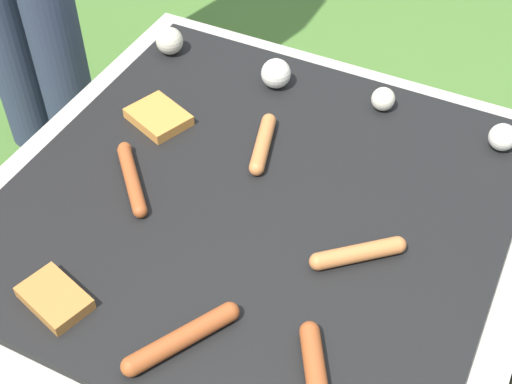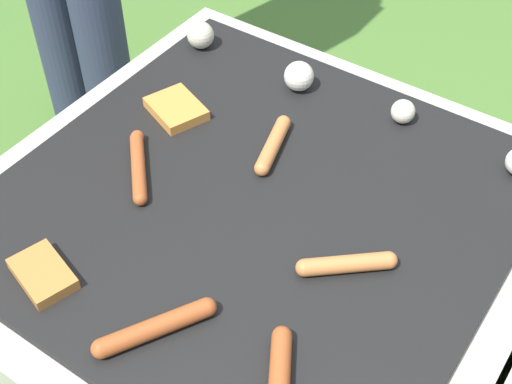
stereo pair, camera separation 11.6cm
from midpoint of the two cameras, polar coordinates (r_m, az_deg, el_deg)
name	(u,v)px [view 1 (the left image)]	position (r m, az deg, el deg)	size (l,w,h in m)	color
ground_plane	(256,345)	(1.52, -2.23, -12.24)	(14.00, 14.00, 0.00)	#47702D
grill	(256,282)	(1.34, -2.49, -7.32)	(0.90, 0.90, 0.44)	#B2AA9E
sausage_mid_right	(263,144)	(1.25, -2.09, 3.77)	(0.06, 0.15, 0.03)	#C6753D
sausage_mid_left	(358,253)	(1.08, 5.16, -5.06)	(0.12, 0.11, 0.03)	#C6753D
sausage_front_center	(132,179)	(1.22, -12.62, 0.90)	(0.13, 0.13, 0.02)	#A34C23
sausage_front_right	(182,338)	(1.00, -9.32, -11.66)	(0.11, 0.16, 0.03)	#A34C23
sausage_back_left	(316,380)	(0.96, 1.31, -15.01)	(0.10, 0.16, 0.03)	#A34C23
bread_slice_left	(158,117)	(1.33, -10.30, 5.82)	(0.13, 0.12, 0.02)	#D18438
bread_slice_right	(55,298)	(1.09, -18.80, -8.22)	(0.12, 0.09, 0.02)	#B27033
mushroom_row	(300,79)	(1.38, 1.10, 8.96)	(0.73, 0.08, 0.06)	beige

